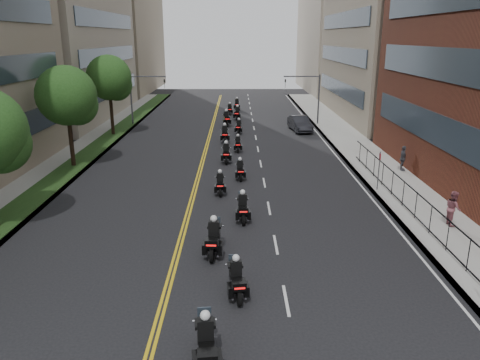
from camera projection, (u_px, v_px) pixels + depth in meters
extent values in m
cube|color=gray|center=(372.00, 163.00, 36.95)|extent=(4.00, 90.00, 0.15)
cube|color=gray|center=(68.00, 163.00, 36.81)|extent=(4.00, 90.00, 0.15)
cube|color=#173312|center=(78.00, 162.00, 36.79)|extent=(2.00, 90.00, 0.04)
cube|color=#333F4C|center=(445.00, 142.00, 28.31)|extent=(0.12, 25.80, 1.80)
cube|color=#333F4C|center=(454.00, 75.00, 27.14)|extent=(0.12, 25.80, 1.80)
cube|color=#333F4C|center=(464.00, 1.00, 25.96)|extent=(0.12, 25.80, 1.80)
cube|color=#333F4C|center=(339.00, 88.00, 57.94)|extent=(0.12, 24.08, 1.80)
cube|color=#333F4C|center=(341.00, 55.00, 56.76)|extent=(0.12, 24.08, 1.80)
cube|color=#333F4C|center=(343.00, 20.00, 55.59)|extent=(0.12, 24.08, 1.80)
cube|color=#A89C87|center=(349.00, 17.00, 83.86)|extent=(15.00, 28.00, 26.00)
cube|color=#333F4C|center=(114.00, 88.00, 57.77)|extent=(0.12, 24.08, 1.80)
cube|color=#333F4C|center=(111.00, 55.00, 56.60)|extent=(0.12, 24.08, 1.80)
cube|color=#333F4C|center=(108.00, 20.00, 55.42)|extent=(0.12, 24.08, 1.80)
cube|color=gray|center=(107.00, 17.00, 83.60)|extent=(16.00, 28.00, 26.00)
cube|color=black|center=(424.00, 199.00, 24.08)|extent=(0.05, 28.00, 0.05)
cube|color=black|center=(422.00, 223.00, 24.46)|extent=(0.05, 28.00, 0.05)
sphere|color=#214E1A|center=(0.00, 143.00, 23.48)|extent=(3.08, 3.08, 3.08)
cylinder|color=black|center=(71.00, 135.00, 35.13)|extent=(0.32, 0.32, 5.11)
sphere|color=#214E1A|center=(66.00, 96.00, 34.27)|extent=(4.40, 4.40, 4.40)
sphere|color=#214E1A|center=(77.00, 105.00, 34.87)|extent=(3.08, 3.08, 3.08)
cylinder|color=black|center=(111.00, 109.00, 46.56)|extent=(0.32, 0.32, 5.39)
sphere|color=#214E1A|center=(109.00, 78.00, 45.65)|extent=(4.40, 4.40, 4.40)
sphere|color=#214E1A|center=(117.00, 85.00, 46.26)|extent=(3.08, 3.08, 3.08)
cylinder|color=#3F3F44|center=(319.00, 100.00, 52.39)|extent=(0.18, 0.18, 5.60)
cylinder|color=#3F3F44|center=(302.00, 76.00, 51.62)|extent=(4.00, 0.14, 0.14)
imported|color=black|center=(285.00, 84.00, 51.84)|extent=(0.16, 0.20, 1.00)
cylinder|color=#3F3F44|center=(131.00, 100.00, 52.27)|extent=(0.18, 0.18, 5.60)
cylinder|color=#3F3F44|center=(148.00, 76.00, 51.51)|extent=(4.00, 0.14, 0.14)
imported|color=black|center=(165.00, 84.00, 51.76)|extent=(0.16, 0.20, 1.00)
cylinder|color=black|center=(205.00, 337.00, 15.05)|extent=(0.24, 0.76, 0.75)
cube|color=black|center=(206.00, 346.00, 14.13)|extent=(0.63, 1.52, 0.44)
cube|color=silver|center=(206.00, 351.00, 14.26)|extent=(0.48, 0.65, 0.33)
cube|color=black|center=(207.00, 357.00, 13.22)|extent=(0.62, 0.52, 0.35)
cube|color=black|center=(206.00, 329.00, 14.02)|extent=(0.51, 0.36, 0.68)
sphere|color=silver|center=(205.00, 315.00, 13.90)|extent=(0.32, 0.32, 0.32)
cylinder|color=black|center=(239.00, 297.00, 17.38)|extent=(0.23, 0.69, 0.68)
cylinder|color=black|center=(234.00, 277.00, 18.89)|extent=(0.23, 0.69, 0.68)
cube|color=black|center=(236.00, 280.00, 18.05)|extent=(0.60, 1.39, 0.40)
cube|color=silver|center=(236.00, 285.00, 18.16)|extent=(0.45, 0.59, 0.30)
cube|color=black|center=(239.00, 285.00, 17.22)|extent=(0.57, 0.48, 0.32)
cube|color=red|center=(240.00, 288.00, 17.03)|extent=(0.40, 0.08, 0.07)
cube|color=black|center=(236.00, 268.00, 17.95)|extent=(0.47, 0.34, 0.62)
sphere|color=silver|center=(236.00, 258.00, 17.84)|extent=(0.29, 0.29, 0.29)
cylinder|color=black|center=(212.00, 255.00, 20.69)|extent=(0.20, 0.76, 0.76)
cylinder|color=black|center=(216.00, 238.00, 22.39)|extent=(0.20, 0.76, 0.76)
cube|color=black|center=(214.00, 240.00, 21.45)|extent=(0.55, 1.52, 0.44)
cube|color=silver|center=(214.00, 244.00, 21.58)|extent=(0.46, 0.63, 0.33)
cube|color=black|center=(212.00, 243.00, 20.52)|extent=(0.60, 0.50, 0.36)
cube|color=red|center=(211.00, 245.00, 20.31)|extent=(0.45, 0.06, 0.08)
cube|color=black|center=(214.00, 228.00, 21.34)|extent=(0.51, 0.34, 0.69)
sphere|color=silver|center=(214.00, 219.00, 21.21)|extent=(0.32, 0.32, 0.32)
cylinder|color=black|center=(243.00, 219.00, 24.76)|extent=(0.16, 0.70, 0.70)
cylinder|color=black|center=(242.00, 209.00, 26.32)|extent=(0.16, 0.70, 0.70)
cube|color=black|center=(243.00, 209.00, 25.46)|extent=(0.47, 1.40, 0.41)
cube|color=silver|center=(243.00, 213.00, 25.57)|extent=(0.41, 0.57, 0.31)
cube|color=black|center=(243.00, 210.00, 24.60)|extent=(0.55, 0.45, 0.33)
cube|color=red|center=(243.00, 212.00, 24.40)|extent=(0.41, 0.04, 0.07)
cube|color=black|center=(243.00, 200.00, 25.35)|extent=(0.46, 0.30, 0.64)
sphere|color=silver|center=(243.00, 192.00, 25.24)|extent=(0.30, 0.30, 0.30)
cylinder|color=black|center=(220.00, 192.00, 29.15)|extent=(0.16, 0.64, 0.64)
cylinder|color=black|center=(220.00, 185.00, 30.59)|extent=(0.16, 0.64, 0.64)
cube|color=black|center=(220.00, 185.00, 29.79)|extent=(0.45, 1.28, 0.38)
cube|color=silver|center=(220.00, 188.00, 29.90)|extent=(0.38, 0.53, 0.28)
cube|color=black|center=(220.00, 185.00, 29.01)|extent=(0.50, 0.41, 0.30)
cube|color=red|center=(220.00, 186.00, 28.83)|extent=(0.38, 0.04, 0.07)
cube|color=black|center=(220.00, 177.00, 29.70)|extent=(0.42, 0.28, 0.58)
sphere|color=silver|center=(220.00, 171.00, 29.59)|extent=(0.27, 0.27, 0.27)
cylinder|color=black|center=(241.00, 177.00, 32.24)|extent=(0.16, 0.64, 0.63)
cylinder|color=black|center=(239.00, 171.00, 33.66)|extent=(0.16, 0.64, 0.63)
cube|color=black|center=(240.00, 171.00, 32.87)|extent=(0.45, 1.27, 0.37)
cube|color=silver|center=(240.00, 174.00, 32.98)|extent=(0.38, 0.53, 0.28)
cube|color=black|center=(241.00, 171.00, 32.10)|extent=(0.50, 0.41, 0.30)
cube|color=red|center=(241.00, 172.00, 31.92)|extent=(0.37, 0.05, 0.06)
cube|color=black|center=(240.00, 164.00, 32.78)|extent=(0.42, 0.28, 0.57)
sphere|color=silver|center=(240.00, 159.00, 32.68)|extent=(0.27, 0.27, 0.27)
cylinder|color=black|center=(226.00, 160.00, 36.50)|extent=(0.17, 0.72, 0.71)
cylinder|color=black|center=(226.00, 155.00, 38.10)|extent=(0.17, 0.72, 0.71)
cube|color=black|center=(226.00, 154.00, 37.21)|extent=(0.48, 1.42, 0.42)
cube|color=silver|center=(226.00, 157.00, 37.33)|extent=(0.41, 0.59, 0.31)
cube|color=black|center=(226.00, 154.00, 36.34)|extent=(0.56, 0.46, 0.33)
cube|color=red|center=(226.00, 155.00, 36.13)|extent=(0.42, 0.04, 0.07)
cube|color=black|center=(226.00, 148.00, 37.11)|extent=(0.47, 0.31, 0.65)
sphere|color=silver|center=(226.00, 142.00, 36.99)|extent=(0.30, 0.30, 0.30)
cylinder|color=black|center=(238.00, 150.00, 40.16)|extent=(0.14, 0.63, 0.62)
cylinder|color=black|center=(238.00, 146.00, 41.56)|extent=(0.14, 0.63, 0.62)
cube|color=black|center=(238.00, 145.00, 40.78)|extent=(0.41, 1.24, 0.37)
cube|color=silver|center=(238.00, 147.00, 40.89)|extent=(0.36, 0.51, 0.27)
cube|color=black|center=(238.00, 144.00, 40.02)|extent=(0.48, 0.39, 0.29)
cube|color=red|center=(238.00, 145.00, 39.84)|extent=(0.37, 0.03, 0.06)
cube|color=black|center=(238.00, 140.00, 40.69)|extent=(0.41, 0.26, 0.57)
sphere|color=silver|center=(238.00, 135.00, 40.59)|extent=(0.27, 0.27, 0.27)
cylinder|color=black|center=(225.00, 140.00, 43.64)|extent=(0.18, 0.74, 0.74)
cylinder|color=black|center=(225.00, 136.00, 45.29)|extent=(0.18, 0.74, 0.74)
cube|color=black|center=(225.00, 135.00, 44.38)|extent=(0.52, 1.48, 0.43)
cube|color=silver|center=(225.00, 137.00, 44.50)|extent=(0.44, 0.61, 0.32)
cube|color=black|center=(225.00, 134.00, 43.47)|extent=(0.58, 0.48, 0.35)
cube|color=red|center=(225.00, 135.00, 43.26)|extent=(0.43, 0.05, 0.08)
cube|color=black|center=(225.00, 129.00, 44.27)|extent=(0.49, 0.32, 0.67)
sphere|color=silver|center=(225.00, 124.00, 44.15)|extent=(0.31, 0.31, 0.31)
cylinder|color=black|center=(238.00, 132.00, 47.62)|extent=(0.19, 0.67, 0.66)
cylinder|color=black|center=(239.00, 129.00, 49.09)|extent=(0.19, 0.67, 0.66)
cube|color=black|center=(239.00, 128.00, 48.27)|extent=(0.52, 1.33, 0.39)
cube|color=silver|center=(239.00, 130.00, 48.39)|extent=(0.41, 0.56, 0.29)
cube|color=black|center=(238.00, 127.00, 47.47)|extent=(0.53, 0.45, 0.31)
cube|color=red|center=(238.00, 127.00, 47.28)|extent=(0.39, 0.06, 0.07)
cube|color=black|center=(239.00, 123.00, 48.18)|extent=(0.45, 0.31, 0.60)
sphere|color=silver|center=(239.00, 119.00, 48.07)|extent=(0.28, 0.28, 0.28)
cylinder|color=black|center=(227.00, 124.00, 51.70)|extent=(0.25, 0.77, 0.76)
cylinder|color=black|center=(226.00, 121.00, 53.40)|extent=(0.25, 0.77, 0.76)
cube|color=black|center=(226.00, 120.00, 52.46)|extent=(0.65, 1.56, 0.45)
cube|color=silver|center=(226.00, 122.00, 52.58)|extent=(0.50, 0.66, 0.34)
cube|color=black|center=(227.00, 118.00, 51.53)|extent=(0.64, 0.54, 0.36)
cube|color=red|center=(227.00, 119.00, 51.31)|extent=(0.45, 0.09, 0.08)
cube|color=black|center=(226.00, 114.00, 52.34)|extent=(0.53, 0.37, 0.69)
sphere|color=silver|center=(226.00, 110.00, 52.22)|extent=(0.32, 0.32, 0.32)
cylinder|color=black|center=(237.00, 118.00, 55.55)|extent=(0.22, 0.74, 0.73)
cylinder|color=black|center=(238.00, 115.00, 57.18)|extent=(0.22, 0.74, 0.73)
cube|color=black|center=(237.00, 114.00, 56.28)|extent=(0.59, 1.48, 0.43)
cube|color=silver|center=(237.00, 116.00, 56.40)|extent=(0.46, 0.63, 0.32)
cube|color=black|center=(237.00, 113.00, 55.39)|extent=(0.60, 0.50, 0.34)
cube|color=red|center=(237.00, 114.00, 55.18)|extent=(0.43, 0.07, 0.08)
cube|color=black|center=(237.00, 110.00, 56.17)|extent=(0.50, 0.34, 0.66)
sphere|color=silver|center=(237.00, 106.00, 56.05)|extent=(0.31, 0.31, 0.31)
cylinder|color=black|center=(230.00, 113.00, 59.33)|extent=(0.15, 0.65, 0.65)
cylinder|color=black|center=(230.00, 111.00, 60.78)|extent=(0.15, 0.65, 0.65)
cube|color=black|center=(230.00, 110.00, 59.98)|extent=(0.43, 1.29, 0.38)
cube|color=silver|center=(230.00, 112.00, 60.09)|extent=(0.38, 0.53, 0.29)
cube|color=black|center=(230.00, 109.00, 59.19)|extent=(0.51, 0.41, 0.30)
cube|color=red|center=(230.00, 109.00, 59.00)|extent=(0.38, 0.04, 0.07)
cube|color=black|center=(230.00, 106.00, 59.88)|extent=(0.43, 0.28, 0.59)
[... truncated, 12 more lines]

